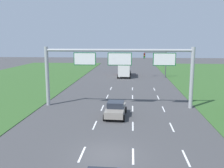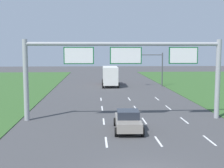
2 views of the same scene
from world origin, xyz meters
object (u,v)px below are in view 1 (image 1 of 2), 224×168
(sign_gantry, at_px, (119,65))
(traffic_light_mast, at_px, (157,59))
(box_truck, at_px, (124,68))
(car_lead_silver, at_px, (116,109))

(sign_gantry, height_order, traffic_light_mast, sign_gantry)
(box_truck, xyz_separation_m, sign_gantry, (0.10, -25.24, 3.16))
(box_truck, relative_size, traffic_light_mast, 1.44)
(car_lead_silver, bearing_deg, sign_gantry, 90.13)
(box_truck, bearing_deg, car_lead_silver, -89.46)
(box_truck, relative_size, sign_gantry, 0.47)
(car_lead_silver, bearing_deg, box_truck, 92.03)
(traffic_light_mast, bearing_deg, box_truck, 171.58)
(box_truck, bearing_deg, sign_gantry, -89.17)
(car_lead_silver, height_order, sign_gantry, sign_gantry)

